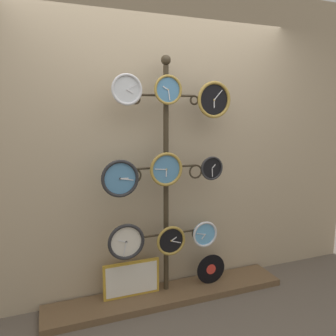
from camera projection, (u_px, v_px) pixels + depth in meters
ground_plane at (184, 320)px, 2.67m from camera, size 12.00×12.00×0.00m
shop_wall at (160, 143)px, 2.96m from camera, size 4.40×0.04×2.80m
low_shelf at (168, 295)px, 2.99m from camera, size 2.20×0.36×0.06m
display_stand at (166, 217)px, 2.92m from camera, size 0.70×0.43×2.14m
clock_top_left at (127, 90)px, 2.54m from camera, size 0.25×0.04×0.25m
clock_top_center at (168, 90)px, 2.66m from camera, size 0.24×0.04×0.24m
clock_top_right at (214, 100)px, 2.82m from camera, size 0.32×0.04×0.32m
clock_middle_left at (120, 179)px, 2.60m from camera, size 0.31×0.04×0.31m
clock_middle_center at (166, 169)px, 2.74m from camera, size 0.29×0.04×0.29m
clock_middle_right at (212, 168)px, 2.91m from camera, size 0.21×0.04×0.21m
clock_bottom_left at (126, 242)px, 2.71m from camera, size 0.31×0.04×0.31m
clock_bottom_center at (171, 241)px, 2.85m from camera, size 0.27×0.04×0.27m
clock_bottom_right at (205, 234)px, 2.99m from camera, size 0.24×0.04×0.24m
vinyl_record at (211, 269)px, 3.11m from camera, size 0.29×0.01×0.29m
picture_frame at (132, 279)px, 2.89m from camera, size 0.50×0.02×0.32m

